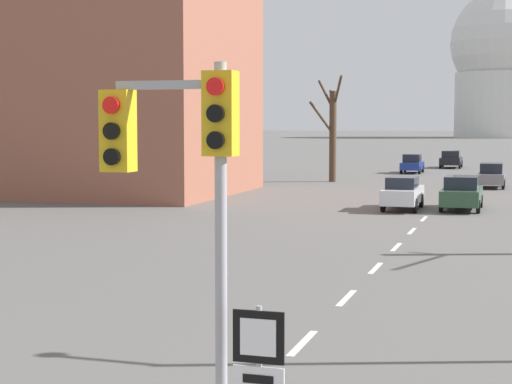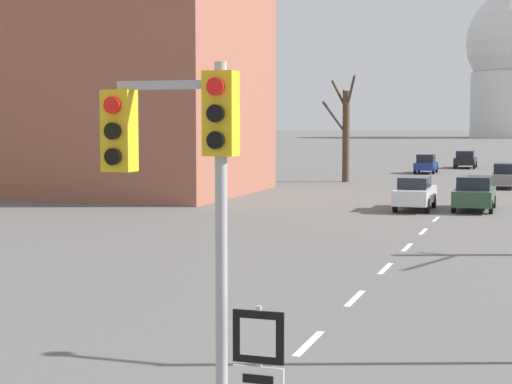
% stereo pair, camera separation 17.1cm
% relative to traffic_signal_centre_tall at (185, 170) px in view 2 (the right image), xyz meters
% --- Properties ---
extents(lane_stripe_2, '(0.16, 2.00, 0.01)m').
position_rel_traffic_signal_centre_tall_xyz_m(lane_stripe_2, '(-0.29, 6.89, -3.78)').
color(lane_stripe_2, silver).
rests_on(lane_stripe_2, ground_plane).
extents(lane_stripe_3, '(0.16, 2.00, 0.01)m').
position_rel_traffic_signal_centre_tall_xyz_m(lane_stripe_3, '(-0.29, 11.39, -3.78)').
color(lane_stripe_3, silver).
rests_on(lane_stripe_3, ground_plane).
extents(lane_stripe_4, '(0.16, 2.00, 0.01)m').
position_rel_traffic_signal_centre_tall_xyz_m(lane_stripe_4, '(-0.29, 15.89, -3.78)').
color(lane_stripe_4, silver).
rests_on(lane_stripe_4, ground_plane).
extents(lane_stripe_5, '(0.16, 2.00, 0.01)m').
position_rel_traffic_signal_centre_tall_xyz_m(lane_stripe_5, '(-0.29, 20.39, -3.78)').
color(lane_stripe_5, silver).
rests_on(lane_stripe_5, ground_plane).
extents(lane_stripe_6, '(0.16, 2.00, 0.01)m').
position_rel_traffic_signal_centre_tall_xyz_m(lane_stripe_6, '(-0.29, 24.89, -3.78)').
color(lane_stripe_6, silver).
rests_on(lane_stripe_6, ground_plane).
extents(lane_stripe_7, '(0.16, 2.00, 0.01)m').
position_rel_traffic_signal_centre_tall_xyz_m(lane_stripe_7, '(-0.29, 29.39, -3.78)').
color(lane_stripe_7, silver).
rests_on(lane_stripe_7, ground_plane).
extents(traffic_signal_centre_tall, '(1.64, 0.34, 5.01)m').
position_rel_traffic_signal_centre_tall_xyz_m(traffic_signal_centre_tall, '(0.00, 0.00, 0.00)').
color(traffic_signal_centre_tall, '#9E9EA3').
rests_on(traffic_signal_centre_tall, ground_plane).
extents(route_sign_post, '(0.60, 0.08, 2.28)m').
position_rel_traffic_signal_centre_tall_xyz_m(route_sign_post, '(0.94, -0.13, -2.24)').
color(route_sign_post, '#9E9EA3').
rests_on(route_sign_post, ground_plane).
extents(sedan_near_left, '(1.69, 4.04, 1.62)m').
position_rel_traffic_signal_centre_tall_xyz_m(sedan_near_left, '(-4.84, 63.55, -2.99)').
color(sedan_near_left, navy).
rests_on(sedan_near_left, ground_plane).
extents(sedan_near_right, '(1.91, 4.60, 1.68)m').
position_rel_traffic_signal_centre_tall_xyz_m(sedan_near_right, '(1.07, 33.83, -2.94)').
color(sedan_near_right, '#2D4C33').
rests_on(sedan_near_right, ground_plane).
extents(sedan_mid_centre, '(1.71, 4.48, 1.65)m').
position_rel_traffic_signal_centre_tall_xyz_m(sedan_mid_centre, '(-1.72, 33.10, -2.94)').
color(sedan_mid_centre, silver).
rests_on(sedan_mid_centre, ground_plane).
extents(sedan_far_left, '(1.94, 4.37, 1.62)m').
position_rel_traffic_signal_centre_tall_xyz_m(sedan_far_left, '(-2.31, 72.80, -2.97)').
color(sedan_far_left, black).
rests_on(sedan_far_left, ground_plane).
extents(sedan_far_right, '(1.73, 3.90, 1.63)m').
position_rel_traffic_signal_centre_tall_xyz_m(sedan_far_right, '(2.04, 48.81, -2.98)').
color(sedan_far_right, slate).
rests_on(sedan_far_right, ground_plane).
extents(bare_tree_left_near, '(2.43, 3.71, 7.59)m').
position_rel_traffic_signal_centre_tall_xyz_m(bare_tree_left_near, '(-9.16, 51.37, -0.11)').
color(bare_tree_left_near, '#473828').
rests_on(bare_tree_left_near, ground_plane).
extents(apartment_block_left, '(18.00, 14.00, 23.25)m').
position_rel_traffic_signal_centre_tall_xyz_m(apartment_block_left, '(-21.49, 38.12, 7.84)').
color(apartment_block_left, '#935642').
rests_on(apartment_block_left, ground_plane).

